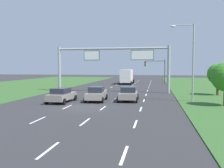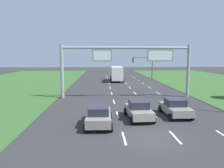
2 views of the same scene
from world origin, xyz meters
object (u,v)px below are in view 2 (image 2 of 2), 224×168
car_near_red (139,110)px  sign_gantry (128,61)px  box_truck (117,73)px  car_lead_silver (175,107)px  car_mid_lane (99,115)px  traffic_light_mast (144,63)px

car_near_red → sign_gantry: size_ratio=0.25×
sign_gantry → box_truck: bearing=90.5°
car_lead_silver → car_mid_lane: 7.42m
car_lead_silver → sign_gantry: bearing=107.6°
car_near_red → traffic_light_mast: bearing=75.1°
car_near_red → car_mid_lane: (-3.48, -1.64, -0.01)m
box_truck → sign_gantry: bearing=-89.1°
car_lead_silver → car_near_red: bearing=-169.2°
box_truck → traffic_light_mast: traffic_light_mast is taller
car_near_red → sign_gantry: (0.26, 10.13, 4.08)m
car_near_red → car_lead_silver: car_near_red is taller
car_lead_silver → traffic_light_mast: bearing=82.6°
car_mid_lane → car_near_red: bearing=26.4°
car_mid_lane → sign_gantry: (3.74, 11.77, 4.08)m
car_near_red → traffic_light_mast: (6.62, 31.68, 3.06)m
car_lead_silver → car_mid_lane: bearing=-162.6°
car_near_red → box_truck: bearing=86.7°
car_near_red → car_lead_silver: (3.54, 0.78, -0.02)m
box_truck → car_lead_silver: bearing=-82.7°
car_near_red → box_truck: (0.09, 29.36, 0.95)m
sign_gantry → traffic_light_mast: bearing=73.6°
car_mid_lane → car_lead_silver: bearing=20.2°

